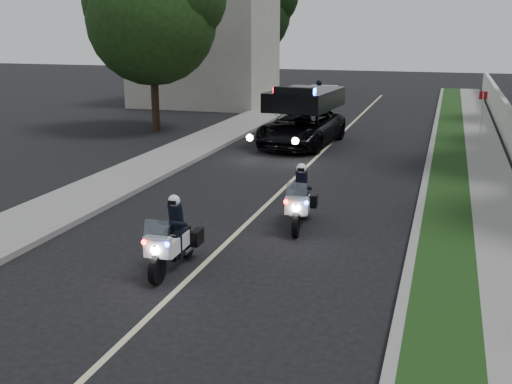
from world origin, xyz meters
TOP-DOWN VIEW (x-y plane):
  - ground at (0.00, 0.00)m, footprint 120.00×120.00m
  - curb_right at (4.10, 10.00)m, footprint 0.20×60.00m
  - grass_verge at (4.80, 10.00)m, footprint 1.20×60.00m
  - sidewalk_right at (6.10, 10.00)m, footprint 1.40×60.00m
  - curb_left at (-4.10, 10.00)m, footprint 0.20×60.00m
  - sidewalk_left at (-5.20, 10.00)m, footprint 2.00×60.00m
  - building_far at (-10.00, 26.00)m, footprint 8.00×6.00m
  - lane_marking at (0.00, 10.00)m, footprint 0.12×50.00m
  - police_moto_left at (-0.49, 0.54)m, footprint 0.67×1.83m
  - police_moto_right at (1.32, 4.01)m, footprint 0.85×1.91m
  - police_suv at (-1.10, 14.51)m, footprint 3.01×5.68m
  - bicycle at (-2.16, 22.93)m, footprint 0.74×1.81m
  - cyclist at (-2.16, 22.93)m, footprint 0.69×0.50m
  - sign_post at (6.00, 17.81)m, footprint 0.35×0.35m
  - tree_left_near at (-8.52, 16.09)m, footprint 6.78×6.78m
  - tree_left_far at (-9.48, 31.90)m, footprint 8.37×8.37m

SIDE VIEW (x-z plane):
  - ground at x=0.00m, z-range 0.00..0.00m
  - police_moto_left at x=-0.49m, z-range -0.77..0.77m
  - police_moto_right at x=1.32m, z-range -0.79..0.79m
  - police_suv at x=-1.10m, z-range -1.33..1.33m
  - bicycle at x=-2.16m, z-range -0.46..0.46m
  - cyclist at x=-2.16m, z-range -0.89..0.89m
  - sign_post at x=6.00m, z-range -1.09..1.09m
  - tree_left_near at x=-8.52m, z-range -4.93..4.93m
  - tree_left_far at x=-9.48m, z-range -5.60..5.60m
  - lane_marking at x=0.00m, z-range 0.00..0.01m
  - curb_right at x=4.10m, z-range 0.00..0.15m
  - curb_left at x=-4.10m, z-range 0.00..0.15m
  - grass_verge at x=4.80m, z-range 0.00..0.16m
  - sidewalk_right at x=6.10m, z-range 0.00..0.16m
  - sidewalk_left at x=-5.20m, z-range 0.00..0.16m
  - building_far at x=-10.00m, z-range 0.00..7.00m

